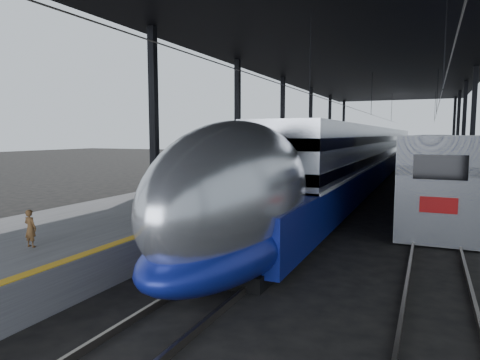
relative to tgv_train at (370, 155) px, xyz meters
The scene contains 8 objects.
ground 25.47m from the tgv_train, 94.52° to the right, with size 160.00×160.00×0.00m, color black.
platform 7.80m from the tgv_train, 135.99° to the right, with size 6.00×80.00×1.00m, color #4C4C4F.
yellow_strip 6.05m from the tgv_train, 116.94° to the right, with size 0.30×80.00×0.01m, color #CA9213.
rails 6.19m from the tgv_train, 64.80° to the right, with size 6.52×80.00×0.16m.
canopy 8.86m from the tgv_train, 91.07° to the right, with size 18.00×75.00×9.47m.
tgv_train is the anchor object (origin of this frame).
second_train 6.92m from the tgv_train, 43.74° to the left, with size 2.75×56.05×3.79m.
child 30.78m from the tgv_train, 98.27° to the right, with size 0.35×0.23×0.96m, color #50351A.
Camera 1 is at (6.67, -12.62, 3.83)m, focal length 32.00 mm.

